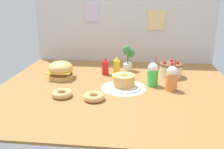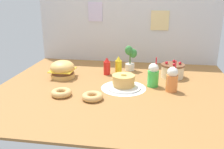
# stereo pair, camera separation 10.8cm
# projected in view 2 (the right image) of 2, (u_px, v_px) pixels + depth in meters

# --- Properties ---
(ground_plane) EXTENTS (2.33, 2.00, 0.02)m
(ground_plane) POSITION_uv_depth(u_px,v_px,m) (116.00, 89.00, 2.45)
(ground_plane) COLOR #9E6B38
(back_wall) EXTENTS (2.33, 0.04, 0.98)m
(back_wall) POSITION_uv_depth(u_px,v_px,m) (127.00, 25.00, 3.23)
(back_wall) COLOR silver
(back_wall) RESTS_ON ground_plane
(doily_mat) EXTENTS (0.44, 0.44, 0.00)m
(doily_mat) POSITION_uv_depth(u_px,v_px,m) (124.00, 88.00, 2.44)
(doily_mat) COLOR white
(doily_mat) RESTS_ON ground_plane
(burger) EXTENTS (0.27, 0.27, 0.19)m
(burger) POSITION_uv_depth(u_px,v_px,m) (62.00, 69.00, 2.72)
(burger) COLOR #DBA859
(burger) RESTS_ON ground_plane
(pancake_stack) EXTENTS (0.34, 0.34, 0.15)m
(pancake_stack) POSITION_uv_depth(u_px,v_px,m) (124.00, 82.00, 2.43)
(pancake_stack) COLOR white
(pancake_stack) RESTS_ON doily_mat
(layer_cake) EXTENTS (0.25, 0.25, 0.18)m
(layer_cake) POSITION_uv_depth(u_px,v_px,m) (173.00, 71.00, 2.73)
(layer_cake) COLOR beige
(layer_cake) RESTS_ON ground_plane
(ketchup_bottle) EXTENTS (0.08, 0.08, 0.20)m
(ketchup_bottle) POSITION_uv_depth(u_px,v_px,m) (107.00, 67.00, 2.82)
(ketchup_bottle) COLOR red
(ketchup_bottle) RESTS_ON ground_plane
(mustard_bottle) EXTENTS (0.08, 0.08, 0.20)m
(mustard_bottle) POSITION_uv_depth(u_px,v_px,m) (118.00, 65.00, 2.86)
(mustard_bottle) COLOR yellow
(mustard_bottle) RESTS_ON ground_plane
(cream_soda_cup) EXTENTS (0.11, 0.11, 0.30)m
(cream_soda_cup) POSITION_uv_depth(u_px,v_px,m) (153.00, 75.00, 2.45)
(cream_soda_cup) COLOR green
(cream_soda_cup) RESTS_ON ground_plane
(orange_float_cup) EXTENTS (0.11, 0.11, 0.30)m
(orange_float_cup) POSITION_uv_depth(u_px,v_px,m) (172.00, 79.00, 2.33)
(orange_float_cup) COLOR orange
(orange_float_cup) RESTS_ON ground_plane
(donut_pink_glaze) EXTENTS (0.19, 0.19, 0.06)m
(donut_pink_glaze) POSITION_uv_depth(u_px,v_px,m) (61.00, 93.00, 2.25)
(donut_pink_glaze) COLOR tan
(donut_pink_glaze) RESTS_ON ground_plane
(donut_chocolate) EXTENTS (0.19, 0.19, 0.06)m
(donut_chocolate) POSITION_uv_depth(u_px,v_px,m) (92.00, 96.00, 2.17)
(donut_chocolate) COLOR tan
(donut_chocolate) RESTS_ON ground_plane
(potted_plant) EXTENTS (0.14, 0.12, 0.31)m
(potted_plant) POSITION_uv_depth(u_px,v_px,m) (130.00, 57.00, 2.95)
(potted_plant) COLOR white
(potted_plant) RESTS_ON ground_plane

